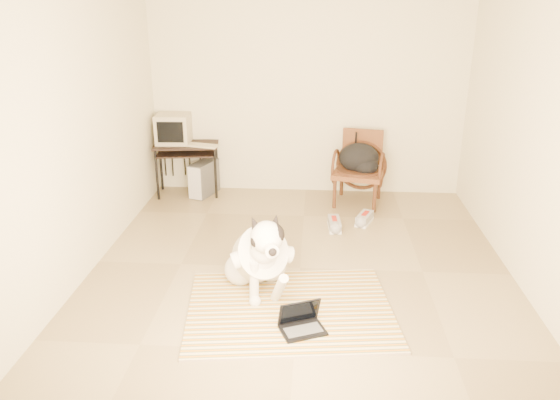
# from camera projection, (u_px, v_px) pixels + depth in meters

# --- Properties ---
(floor) EXTENTS (4.50, 4.50, 0.00)m
(floor) POSITION_uv_depth(u_px,v_px,m) (300.00, 268.00, 5.29)
(floor) COLOR #907D58
(floor) RESTS_ON ground
(wall_back) EXTENTS (4.50, 0.00, 4.50)m
(wall_back) POSITION_uv_depth(u_px,v_px,m) (307.00, 89.00, 6.91)
(wall_back) COLOR beige
(wall_back) RESTS_ON floor
(wall_front) EXTENTS (4.50, 0.00, 4.50)m
(wall_front) POSITION_uv_depth(u_px,v_px,m) (288.00, 239.00, 2.71)
(wall_front) COLOR beige
(wall_front) RESTS_ON floor
(wall_left) EXTENTS (0.00, 4.50, 4.50)m
(wall_left) POSITION_uv_depth(u_px,v_px,m) (81.00, 128.00, 4.93)
(wall_left) COLOR beige
(wall_left) RESTS_ON floor
(wall_right) EXTENTS (0.00, 4.50, 4.50)m
(wall_right) POSITION_uv_depth(u_px,v_px,m) (535.00, 136.00, 4.68)
(wall_right) COLOR beige
(wall_right) RESTS_ON floor
(rug) EXTENTS (1.84, 1.49, 0.02)m
(rug) POSITION_uv_depth(u_px,v_px,m) (290.00, 309.00, 4.58)
(rug) COLOR #B6711B
(rug) RESTS_ON floor
(dog) EXTENTS (0.66, 1.08, 0.86)m
(dog) POSITION_uv_depth(u_px,v_px,m) (260.00, 257.00, 4.75)
(dog) COLOR silver
(dog) RESTS_ON rug
(laptop) EXTENTS (0.41, 0.36, 0.24)m
(laptop) POSITION_uv_depth(u_px,v_px,m) (301.00, 323.00, 4.27)
(laptop) COLOR black
(laptop) RESTS_ON rug
(computer_desk) EXTENTS (0.87, 0.56, 0.68)m
(computer_desk) POSITION_uv_depth(u_px,v_px,m) (186.00, 151.00, 7.03)
(computer_desk) COLOR black
(computer_desk) RESTS_ON floor
(crt_monitor) EXTENTS (0.43, 0.42, 0.37)m
(crt_monitor) POSITION_uv_depth(u_px,v_px,m) (173.00, 129.00, 6.99)
(crt_monitor) COLOR #B1A68A
(crt_monitor) RESTS_ON computer_desk
(desk_keyboard) EXTENTS (0.42, 0.24, 0.03)m
(desk_keyboard) POSITION_uv_depth(u_px,v_px,m) (202.00, 146.00, 6.88)
(desk_keyboard) COLOR #B1A68A
(desk_keyboard) RESTS_ON computer_desk
(pc_tower) EXTENTS (0.35, 0.51, 0.45)m
(pc_tower) POSITION_uv_depth(u_px,v_px,m) (204.00, 178.00, 7.14)
(pc_tower) COLOR #48484A
(pc_tower) RESTS_ON floor
(rattan_chair) EXTENTS (0.70, 0.68, 0.90)m
(rattan_chair) POSITION_uv_depth(u_px,v_px,m) (359.00, 168.00, 6.81)
(rattan_chair) COLOR brown
(rattan_chair) RESTS_ON floor
(backpack) EXTENTS (0.49, 0.43, 0.36)m
(backpack) POSITION_uv_depth(u_px,v_px,m) (360.00, 159.00, 6.71)
(backpack) COLOR black
(backpack) RESTS_ON rattan_chair
(sneaker_left) EXTENTS (0.16, 0.34, 0.12)m
(sneaker_left) POSITION_uv_depth(u_px,v_px,m) (334.00, 224.00, 6.15)
(sneaker_left) COLOR white
(sneaker_left) RESTS_ON floor
(sneaker_right) EXTENTS (0.25, 0.35, 0.11)m
(sneaker_right) POSITION_uv_depth(u_px,v_px,m) (365.00, 219.00, 6.30)
(sneaker_right) COLOR white
(sneaker_right) RESTS_ON floor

